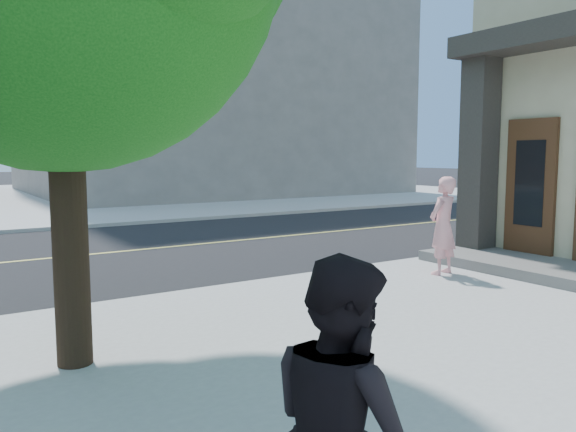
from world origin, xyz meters
TOP-DOWN VIEW (x-y plane):
  - sidewalk_ne at (13.50, 21.50)m, footprint 29.00×25.00m
  - filler_ne at (14.00, 22.00)m, footprint 18.00×16.00m
  - man_on_phone at (7.75, -1.35)m, footprint 0.68×0.51m
  - pedestrian at (1.91, -5.95)m, footprint 0.72×0.87m

SIDE VIEW (x-z plane):
  - sidewalk_ne at x=13.50m, z-range 0.00..0.12m
  - pedestrian at x=1.91m, z-range 0.12..1.72m
  - man_on_phone at x=7.75m, z-range 0.12..1.79m
  - filler_ne at x=14.00m, z-range 0.12..14.12m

